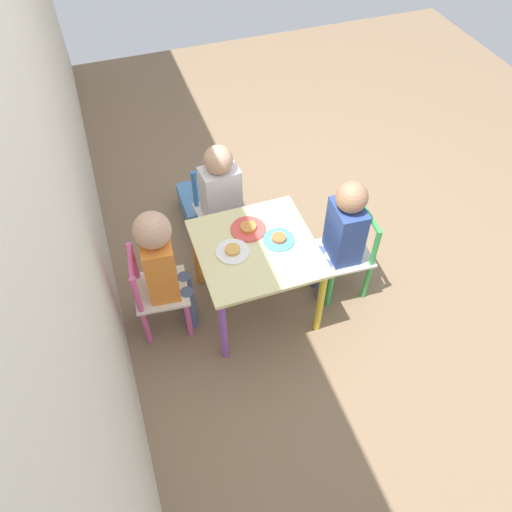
{
  "coord_description": "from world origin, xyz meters",
  "views": [
    {
      "loc": [
        -1.52,
        0.52,
        2.24
      ],
      "look_at": [
        0.0,
        0.0,
        0.4
      ],
      "focal_mm": 35.0,
      "sensor_mm": 36.0,
      "label": 1
    }
  ],
  "objects_px": {
    "chair_blue": "(219,212)",
    "child_right": "(222,195)",
    "plate_front": "(279,239)",
    "storage_bin": "(196,206)",
    "child_front": "(342,232)",
    "plate_back": "(233,251)",
    "chair_green": "(348,255)",
    "child_back": "(163,263)",
    "chair_pink": "(157,292)",
    "plate_right": "(248,229)",
    "kids_table": "(256,256)"
  },
  "relations": [
    {
      "from": "chair_blue",
      "to": "child_right",
      "type": "xyz_separation_m",
      "value": [
        -0.06,
        -0.01,
        0.18
      ]
    },
    {
      "from": "plate_front",
      "to": "storage_bin",
      "type": "bearing_deg",
      "value": 17.84
    },
    {
      "from": "child_front",
      "to": "plate_back",
      "type": "height_order",
      "value": "child_front"
    },
    {
      "from": "child_right",
      "to": "plate_front",
      "type": "relative_size",
      "value": 4.74
    },
    {
      "from": "chair_green",
      "to": "child_back",
      "type": "bearing_deg",
      "value": -91.05
    },
    {
      "from": "child_back",
      "to": "storage_bin",
      "type": "relative_size",
      "value": 2.34
    },
    {
      "from": "chair_green",
      "to": "chair_blue",
      "type": "xyz_separation_m",
      "value": [
        0.53,
        0.55,
        0.0
      ]
    },
    {
      "from": "plate_back",
      "to": "storage_bin",
      "type": "relative_size",
      "value": 0.49
    },
    {
      "from": "chair_green",
      "to": "chair_pink",
      "type": "relative_size",
      "value": 1.0
    },
    {
      "from": "plate_back",
      "to": "plate_front",
      "type": "bearing_deg",
      "value": -90.0
    },
    {
      "from": "child_front",
      "to": "plate_back",
      "type": "distance_m",
      "value": 0.56
    },
    {
      "from": "child_front",
      "to": "chair_blue",
      "type": "bearing_deg",
      "value": -133.61
    },
    {
      "from": "chair_green",
      "to": "plate_back",
      "type": "height_order",
      "value": "chair_green"
    },
    {
      "from": "chair_blue",
      "to": "chair_pink",
      "type": "bearing_deg",
      "value": -140.64
    },
    {
      "from": "child_right",
      "to": "plate_right",
      "type": "relative_size",
      "value": 4.22
    },
    {
      "from": "child_right",
      "to": "plate_right",
      "type": "height_order",
      "value": "child_right"
    },
    {
      "from": "child_back",
      "to": "child_right",
      "type": "xyz_separation_m",
      "value": [
        0.4,
        -0.4,
        -0.03
      ]
    },
    {
      "from": "chair_blue",
      "to": "plate_front",
      "type": "xyz_separation_m",
      "value": [
        -0.5,
        -0.16,
        0.22
      ]
    },
    {
      "from": "plate_back",
      "to": "plate_right",
      "type": "distance_m",
      "value": 0.17
    },
    {
      "from": "plate_back",
      "to": "storage_bin",
      "type": "bearing_deg",
      "value": 1.22
    },
    {
      "from": "child_front",
      "to": "child_back",
      "type": "height_order",
      "value": "child_back"
    },
    {
      "from": "child_back",
      "to": "chair_blue",
      "type": "bearing_deg",
      "value": -35.01
    },
    {
      "from": "chair_blue",
      "to": "child_front",
      "type": "bearing_deg",
      "value": -52.65
    },
    {
      "from": "chair_pink",
      "to": "storage_bin",
      "type": "distance_m",
      "value": 0.83
    },
    {
      "from": "chair_green",
      "to": "child_back",
      "type": "height_order",
      "value": "child_back"
    },
    {
      "from": "storage_bin",
      "to": "child_right",
      "type": "bearing_deg",
      "value": -164.82
    },
    {
      "from": "kids_table",
      "to": "storage_bin",
      "type": "height_order",
      "value": "kids_table"
    },
    {
      "from": "child_front",
      "to": "plate_front",
      "type": "bearing_deg",
      "value": -91.28
    },
    {
      "from": "chair_blue",
      "to": "plate_right",
      "type": "relative_size",
      "value": 2.98
    },
    {
      "from": "chair_green",
      "to": "plate_front",
      "type": "xyz_separation_m",
      "value": [
        0.03,
        0.39,
        0.22
      ]
    },
    {
      "from": "plate_front",
      "to": "chair_pink",
      "type": "bearing_deg",
      "value": 85.27
    },
    {
      "from": "plate_right",
      "to": "storage_bin",
      "type": "height_order",
      "value": "plate_right"
    },
    {
      "from": "chair_blue",
      "to": "plate_back",
      "type": "distance_m",
      "value": 0.55
    },
    {
      "from": "child_back",
      "to": "child_right",
      "type": "distance_m",
      "value": 0.57
    },
    {
      "from": "kids_table",
      "to": "plate_back",
      "type": "bearing_deg",
      "value": 90.0
    },
    {
      "from": "chair_pink",
      "to": "plate_front",
      "type": "bearing_deg",
      "value": -88.91
    },
    {
      "from": "child_front",
      "to": "plate_right",
      "type": "height_order",
      "value": "child_front"
    },
    {
      "from": "chair_pink",
      "to": "chair_blue",
      "type": "bearing_deg",
      "value": -39.36
    },
    {
      "from": "child_back",
      "to": "plate_right",
      "type": "height_order",
      "value": "child_back"
    },
    {
      "from": "chair_blue",
      "to": "child_back",
      "type": "height_order",
      "value": "child_back"
    },
    {
      "from": "child_front",
      "to": "plate_front",
      "type": "relative_size",
      "value": 4.86
    },
    {
      "from": "child_back",
      "to": "plate_back",
      "type": "height_order",
      "value": "child_back"
    },
    {
      "from": "child_front",
      "to": "storage_bin",
      "type": "relative_size",
      "value": 2.28
    },
    {
      "from": "chair_green",
      "to": "plate_front",
      "type": "distance_m",
      "value": 0.45
    },
    {
      "from": "kids_table",
      "to": "child_back",
      "type": "height_order",
      "value": "child_back"
    },
    {
      "from": "chair_green",
      "to": "storage_bin",
      "type": "xyz_separation_m",
      "value": [
        0.81,
        0.64,
        -0.18
      ]
    },
    {
      "from": "child_back",
      "to": "plate_back",
      "type": "relative_size",
      "value": 4.82
    },
    {
      "from": "chair_green",
      "to": "chair_pink",
      "type": "bearing_deg",
      "value": -91.12
    },
    {
      "from": "child_right",
      "to": "child_back",
      "type": "bearing_deg",
      "value": -140.81
    },
    {
      "from": "child_back",
      "to": "kids_table",
      "type": "bearing_deg",
      "value": -90.0
    }
  ]
}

